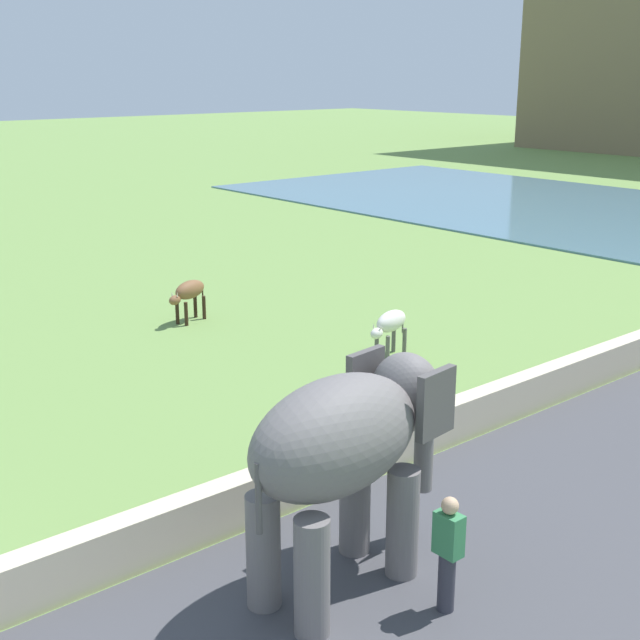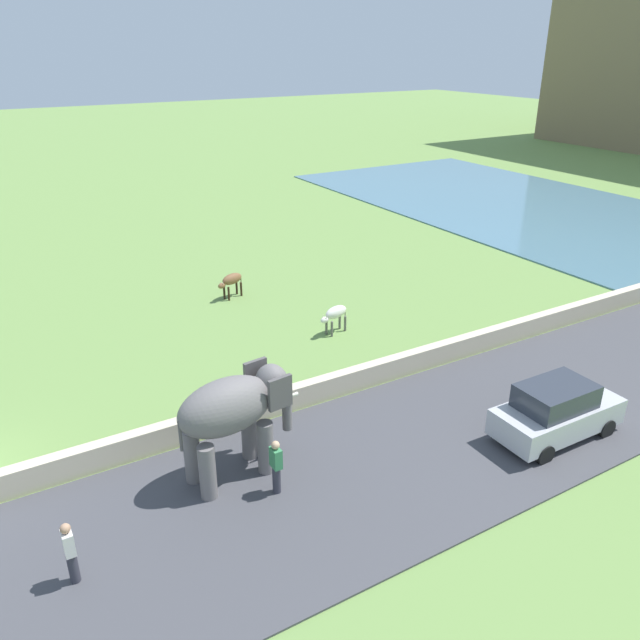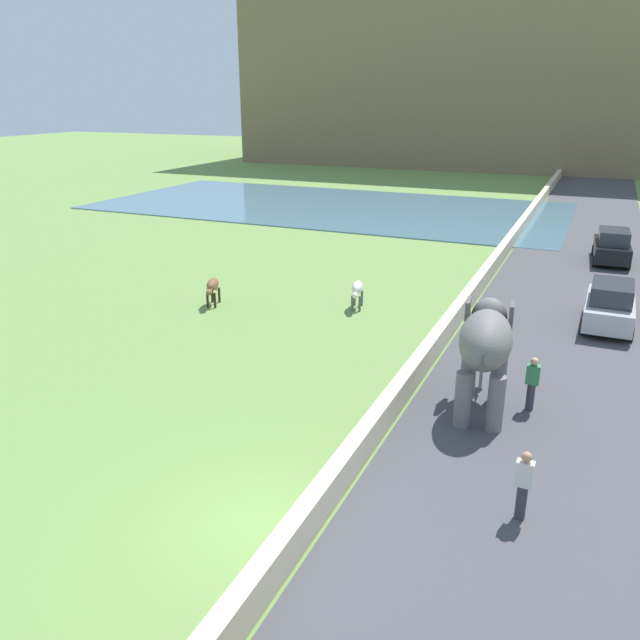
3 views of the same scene
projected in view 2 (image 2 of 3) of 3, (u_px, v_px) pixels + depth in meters
road_surface at (599, 378)px, 22.02m from camera, size 7.00×120.00×0.06m
barrier_wall at (481, 341)px, 23.93m from camera, size 0.40×110.00×0.79m
lake at (525, 207)px, 44.84m from camera, size 36.00×18.00×0.08m
elephant at (234, 410)px, 16.38m from camera, size 1.71×3.54×2.99m
person_beside_elephant at (276, 466)px, 16.11m from camera, size 0.36×0.22×1.63m
person_trailing at (70, 552)px, 13.39m from camera, size 0.36×0.22×1.63m
car_silver at (556, 411)px, 18.46m from camera, size 1.85×4.03×1.80m
cow_brown at (231, 281)px, 28.70m from camera, size 0.77×1.42×1.15m
cow_white at (335, 314)px, 25.18m from camera, size 0.69×1.42×1.15m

